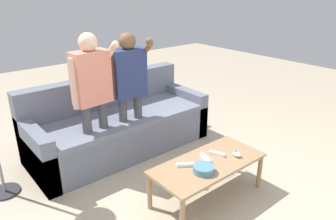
{
  "coord_description": "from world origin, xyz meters",
  "views": [
    {
      "loc": [
        -1.72,
        -1.76,
        1.89
      ],
      "look_at": [
        0.1,
        0.43,
        0.75
      ],
      "focal_mm": 33.91,
      "sensor_mm": 36.0,
      "label": 1
    }
  ],
  "objects_px": {
    "snack_bowl": "(204,169)",
    "player_center": "(129,82)",
    "game_remote_wand_spare": "(185,165)",
    "couch": "(118,126)",
    "coffee_table": "(208,166)",
    "game_remote_wand_far": "(217,154)",
    "player_left": "(92,88)",
    "game_remote_nunchuk": "(237,154)",
    "game_remote_wand_near": "(205,158)"
  },
  "relations": [
    {
      "from": "player_left",
      "to": "game_remote_wand_spare",
      "type": "relative_size",
      "value": 9.55
    },
    {
      "from": "coffee_table",
      "to": "player_left",
      "type": "relative_size",
      "value": 0.74
    },
    {
      "from": "player_center",
      "to": "game_remote_wand_near",
      "type": "relative_size",
      "value": 8.84
    },
    {
      "from": "snack_bowl",
      "to": "game_remote_wand_far",
      "type": "distance_m",
      "value": 0.33
    },
    {
      "from": "game_remote_nunchuk",
      "to": "player_left",
      "type": "xyz_separation_m",
      "value": [
        -0.82,
        1.2,
        0.52
      ]
    },
    {
      "from": "snack_bowl",
      "to": "player_left",
      "type": "distance_m",
      "value": 1.35
    },
    {
      "from": "couch",
      "to": "coffee_table",
      "type": "bearing_deg",
      "value": -85.17
    },
    {
      "from": "couch",
      "to": "game_remote_wand_spare",
      "type": "height_order",
      "value": "couch"
    },
    {
      "from": "couch",
      "to": "player_center",
      "type": "relative_size",
      "value": 1.48
    },
    {
      "from": "player_center",
      "to": "game_remote_wand_spare",
      "type": "distance_m",
      "value": 1.14
    },
    {
      "from": "game_remote_nunchuk",
      "to": "player_left",
      "type": "bearing_deg",
      "value": 124.42
    },
    {
      "from": "couch",
      "to": "snack_bowl",
      "type": "bearing_deg",
      "value": -91.35
    },
    {
      "from": "game_remote_nunchuk",
      "to": "game_remote_wand_spare",
      "type": "bearing_deg",
      "value": 159.53
    },
    {
      "from": "game_remote_nunchuk",
      "to": "game_remote_wand_spare",
      "type": "xyz_separation_m",
      "value": [
        -0.49,
        0.18,
        -0.01
      ]
    },
    {
      "from": "player_left",
      "to": "snack_bowl",
      "type": "bearing_deg",
      "value": -71.69
    },
    {
      "from": "couch",
      "to": "player_left",
      "type": "distance_m",
      "value": 0.81
    },
    {
      "from": "game_remote_wand_far",
      "to": "game_remote_wand_spare",
      "type": "height_order",
      "value": "same"
    },
    {
      "from": "game_remote_nunchuk",
      "to": "game_remote_wand_far",
      "type": "xyz_separation_m",
      "value": [
        -0.12,
        0.14,
        -0.01
      ]
    },
    {
      "from": "game_remote_wand_near",
      "to": "game_remote_wand_spare",
      "type": "distance_m",
      "value": 0.23
    },
    {
      "from": "couch",
      "to": "game_remote_wand_near",
      "type": "relative_size",
      "value": 13.12
    },
    {
      "from": "snack_bowl",
      "to": "game_remote_wand_spare",
      "type": "distance_m",
      "value": 0.18
    },
    {
      "from": "couch",
      "to": "game_remote_nunchuk",
      "type": "height_order",
      "value": "couch"
    },
    {
      "from": "snack_bowl",
      "to": "game_remote_wand_spare",
      "type": "relative_size",
      "value": 1.2
    },
    {
      "from": "game_remote_wand_far",
      "to": "player_left",
      "type": "bearing_deg",
      "value": 123.31
    },
    {
      "from": "player_left",
      "to": "game_remote_wand_near",
      "type": "distance_m",
      "value": 1.3
    },
    {
      "from": "player_left",
      "to": "game_remote_wand_far",
      "type": "relative_size",
      "value": 9.73
    },
    {
      "from": "coffee_table",
      "to": "game_remote_wand_spare",
      "type": "distance_m",
      "value": 0.23
    },
    {
      "from": "coffee_table",
      "to": "game_remote_wand_spare",
      "type": "bearing_deg",
      "value": 158.46
    },
    {
      "from": "couch",
      "to": "game_remote_wand_spare",
      "type": "distance_m",
      "value": 1.3
    },
    {
      "from": "game_remote_wand_near",
      "to": "game_remote_wand_spare",
      "type": "height_order",
      "value": "same"
    },
    {
      "from": "coffee_table",
      "to": "player_center",
      "type": "xyz_separation_m",
      "value": [
        -0.11,
        1.1,
        0.56
      ]
    },
    {
      "from": "snack_bowl",
      "to": "game_remote_wand_near",
      "type": "height_order",
      "value": "snack_bowl"
    },
    {
      "from": "coffee_table",
      "to": "game_remote_wand_far",
      "type": "height_order",
      "value": "game_remote_wand_far"
    },
    {
      "from": "player_center",
      "to": "snack_bowl",
      "type": "bearing_deg",
      "value": -92.14
    },
    {
      "from": "game_remote_wand_far",
      "to": "game_remote_wand_spare",
      "type": "bearing_deg",
      "value": 172.78
    },
    {
      "from": "game_remote_wand_far",
      "to": "coffee_table",
      "type": "bearing_deg",
      "value": -166.95
    },
    {
      "from": "snack_bowl",
      "to": "player_left",
      "type": "relative_size",
      "value": 0.13
    },
    {
      "from": "game_remote_nunchuk",
      "to": "player_center",
      "type": "relative_size",
      "value": 0.06
    },
    {
      "from": "game_remote_nunchuk",
      "to": "game_remote_wand_far",
      "type": "relative_size",
      "value": 0.58
    },
    {
      "from": "coffee_table",
      "to": "couch",
      "type": "bearing_deg",
      "value": 94.83
    },
    {
      "from": "player_center",
      "to": "game_remote_wand_spare",
      "type": "bearing_deg",
      "value": -95.7
    },
    {
      "from": "coffee_table",
      "to": "game_remote_wand_far",
      "type": "bearing_deg",
      "value": 13.05
    },
    {
      "from": "couch",
      "to": "snack_bowl",
      "type": "height_order",
      "value": "couch"
    },
    {
      "from": "snack_bowl",
      "to": "player_center",
      "type": "height_order",
      "value": "player_center"
    },
    {
      "from": "coffee_table",
      "to": "snack_bowl",
      "type": "bearing_deg",
      "value": -150.31
    },
    {
      "from": "game_remote_wand_spare",
      "to": "coffee_table",
      "type": "bearing_deg",
      "value": -21.54
    },
    {
      "from": "player_center",
      "to": "player_left",
      "type": "height_order",
      "value": "player_left"
    },
    {
      "from": "game_remote_nunchuk",
      "to": "game_remote_wand_near",
      "type": "bearing_deg",
      "value": 150.11
    },
    {
      "from": "game_remote_wand_near",
      "to": "game_remote_nunchuk",
      "type": "bearing_deg",
      "value": -29.89
    },
    {
      "from": "player_left",
      "to": "game_remote_wand_spare",
      "type": "height_order",
      "value": "player_left"
    }
  ]
}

